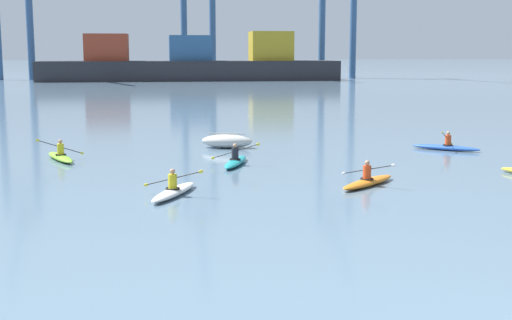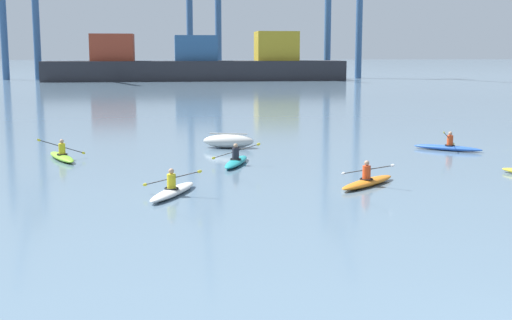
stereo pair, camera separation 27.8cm
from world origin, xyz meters
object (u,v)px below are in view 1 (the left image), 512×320
object	(u,v)px
container_barge	(191,64)
kayak_orange	(368,181)
capsized_dinghy	(227,141)
kayak_teal	(236,161)
kayak_white	(174,191)
kayak_lime	(60,156)
kayak_blue	(446,147)

from	to	relation	value
container_barge	kayak_orange	size ratio (longest dim) A/B	17.28
capsized_dinghy	kayak_orange	size ratio (longest dim) A/B	0.97
capsized_dinghy	container_barge	bearing A→B (deg)	88.55
kayak_orange	kayak_teal	world-z (taller)	kayak_teal
kayak_white	kayak_teal	bearing A→B (deg)	65.35
capsized_dinghy	kayak_teal	xyz separation A→B (m)	(-0.15, -5.35, -0.18)
container_barge	kayak_lime	world-z (taller)	container_barge
capsized_dinghy	kayak_lime	world-z (taller)	kayak_lime
kayak_lime	kayak_teal	size ratio (longest dim) A/B	0.99
kayak_blue	kayak_white	distance (m)	16.44
container_barge	kayak_white	bearing A→B (deg)	-93.07
kayak_orange	kayak_blue	xyz separation A→B (m)	(6.58, 8.32, 0.00)
kayak_blue	kayak_white	bearing A→B (deg)	-146.33
kayak_lime	kayak_white	size ratio (longest dim) A/B	1.01
capsized_dinghy	kayak_teal	world-z (taller)	kayak_teal
container_barge	kayak_blue	bearing A→B (deg)	-84.17
capsized_dinghy	kayak_orange	bearing A→B (deg)	-68.70
container_barge	kayak_lime	distance (m)	85.91
container_barge	kayak_white	size ratio (longest dim) A/B	14.90
kayak_white	kayak_teal	distance (m)	6.70
capsized_dinghy	kayak_lime	distance (m)	8.38
capsized_dinghy	kayak_white	size ratio (longest dim) A/B	0.84
kayak_blue	kayak_lime	bearing A→B (deg)	-178.20
container_barge	capsized_dinghy	world-z (taller)	container_barge
container_barge	kayak_blue	size ratio (longest dim) A/B	16.34
container_barge	capsized_dinghy	size ratio (longest dim) A/B	17.78
capsized_dinghy	kayak_orange	distance (m)	11.43
kayak_blue	kayak_lime	distance (m)	18.60
kayak_blue	kayak_orange	bearing A→B (deg)	-128.36
container_barge	kayak_orange	bearing A→B (deg)	-88.73
container_barge	kayak_teal	size ratio (longest dim) A/B	14.60
kayak_lime	kayak_white	distance (m)	9.84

